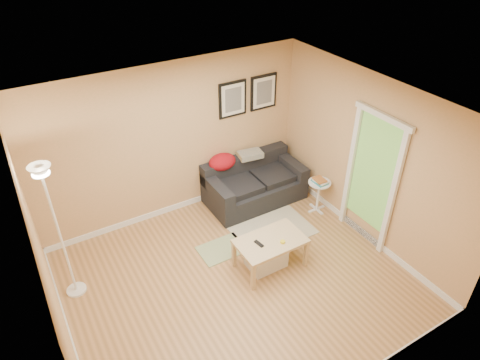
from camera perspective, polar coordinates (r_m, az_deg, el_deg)
The scene contains 24 objects.
floor at distance 6.24m, azimuth -0.36°, elevation -13.29°, with size 4.50×4.50×0.00m, color tan.
ceiling at distance 4.69m, azimuth -0.47°, elevation 8.92°, with size 4.50×4.50×0.00m, color white.
wall_back at distance 6.89m, azimuth -8.89°, elevation 5.00°, with size 4.50×4.50×0.00m, color tan.
wall_front at distance 4.25m, azimuth 14.09°, elevation -17.93°, with size 4.50×4.50×0.00m, color tan.
wall_left at distance 4.92m, azimuth -24.15°, elevation -11.65°, with size 4.00×4.00×0.00m, color tan.
wall_right at distance 6.60m, azimuth 16.72°, elevation 2.48°, with size 4.00×4.00×0.00m, color tan.
baseboard_back at distance 7.56m, azimuth -8.04°, elevation -3.36°, with size 4.50×0.02×0.10m, color white.
baseboard_left at distance 5.83m, azimuth -21.07°, elevation -20.39°, with size 0.02×4.00×0.10m, color white.
baseboard_right at distance 7.29m, azimuth 15.08°, elevation -5.96°, with size 0.02×4.00×0.10m, color white.
sofa at distance 7.50m, azimuth 2.01°, elevation -0.26°, with size 1.70×0.90×0.75m, color black, non-canonical shape.
red_throw at distance 7.31m, azimuth -2.37°, elevation 2.43°, with size 0.48×0.36×0.28m, color #A90F1F, non-canonical shape.
plaid_throw at distance 7.50m, azimuth 1.36°, elevation 3.40°, with size 0.42×0.26×0.10m, color tan, non-canonical shape.
framed_print_left at distance 7.07m, azimuth -0.99°, elevation 10.69°, with size 0.50×0.04×0.60m, color black, non-canonical shape.
framed_print_right at distance 7.36m, azimuth 3.14°, elevation 11.61°, with size 0.50×0.04×0.60m, color black, non-canonical shape.
area_rug at distance 7.05m, azimuth 4.42°, elevation -6.70°, with size 1.25×0.85×0.01m, color beige.
green_runner at distance 6.70m, azimuth -2.42°, elevation -9.17°, with size 0.70×0.50×0.01m, color #668C4C.
coffee_table at distance 6.30m, azimuth 4.01°, elevation -9.65°, with size 0.98×0.60×0.49m, color tan, non-canonical shape.
remote_control at distance 6.06m, azimuth 2.53°, elevation -8.46°, with size 0.05×0.16×0.02m, color black.
tape_roll at distance 6.11m, azimuth 5.69°, elevation -8.19°, with size 0.07×0.07×0.03m, color yellow.
storage_bin at distance 6.36m, azimuth 3.49°, elevation -10.12°, with size 0.55×0.40×0.34m, color white, non-canonical shape.
side_table at distance 7.42m, azimuth 10.33°, elevation -2.13°, with size 0.38×0.38×0.58m, color white, non-canonical shape.
book_stack at distance 7.21m, azimuth 10.58°, elevation -0.10°, with size 0.18×0.24×0.08m, color teal, non-canonical shape.
floor_lamp at distance 5.89m, azimuth -22.74°, elevation -7.11°, with size 0.26×0.26×2.04m, color white, non-canonical shape.
doorway at distance 6.62m, azimuth 16.94°, elevation -0.25°, with size 0.12×1.01×2.13m, color white, non-canonical shape.
Camera 1 is at (-2.14, -3.68, 4.57)m, focal length 32.09 mm.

